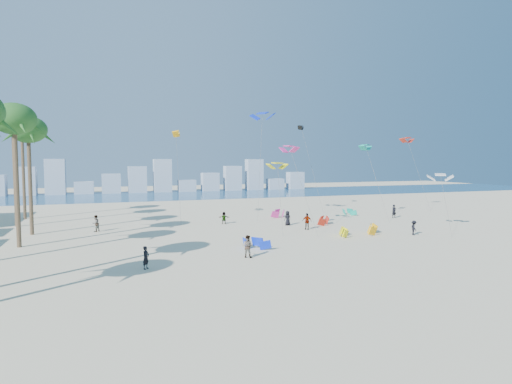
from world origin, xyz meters
name	(u,v)px	position (x,y,z in m)	size (l,w,h in m)	color
ground	(292,270)	(0.00, 0.00, 0.00)	(220.00, 220.00, 0.00)	beige
ocean	(162,195)	(0.00, 72.00, 0.01)	(220.00, 220.00, 0.00)	navy
kitesurfer_near	(146,258)	(-9.85, 4.01, 0.84)	(0.61, 0.40, 1.68)	black
kitesurfer_mid	(247,246)	(-1.70, 5.02, 0.92)	(0.89, 0.70, 1.84)	gray
kitesurfers_far	(272,220)	(5.98, 18.76, 0.87)	(39.69, 15.70, 1.89)	black
grounded_kites	(318,223)	(11.26, 17.20, 0.48)	(23.19, 22.04, 1.03)	#0D2FDF
flying_kites	(315,138)	(13.66, 22.85, 10.93)	(40.40, 28.14, 15.06)	#FFF00D
distant_skyline	(152,180)	(-1.19, 82.00, 3.09)	(85.00, 3.00, 8.40)	#9EADBF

